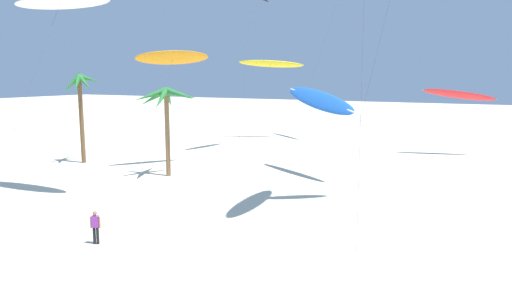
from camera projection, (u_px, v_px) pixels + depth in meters
The scene contains 8 objects.
palm_tree_0 at pixel (80, 91), 41.28m from camera, with size 3.62×3.61×8.35m.
palm_tree_1 at pixel (166, 102), 35.76m from camera, with size 5.39×5.17×7.24m.
flying_kite_2 at pixel (459, 95), 45.32m from camera, with size 7.11×5.98×7.14m.
flying_kite_3 at pixel (272, 64), 57.39m from camera, with size 7.56×11.86×10.40m.
flying_kite_6 at pixel (319, 100), 36.10m from camera, with size 7.80×9.17×7.66m.
flying_kite_7 at pixel (60, 2), 28.99m from camera, with size 8.39×7.42×13.36m.
flying_kite_8 at pixel (173, 58), 39.24m from camera, with size 5.08×8.49×10.49m.
person_near_left at pixel (95, 226), 21.62m from camera, with size 0.47×0.30×1.66m.
Camera 1 is at (9.13, 4.99, 8.07)m, focal length 31.41 mm.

